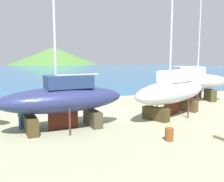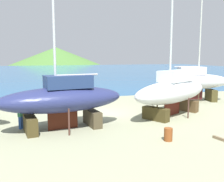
# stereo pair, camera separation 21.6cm
# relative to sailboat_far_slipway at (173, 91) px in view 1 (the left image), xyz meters

# --- Properties ---
(ground_plane) EXTENTS (49.57, 49.57, 0.00)m
(ground_plane) POSITION_rel_sailboat_far_slipway_xyz_m (-5.30, -0.85, -2.18)
(ground_plane) COLOR gray
(sea_water) EXTENTS (168.74, 112.36, 0.01)m
(sea_water) POSITION_rel_sailboat_far_slipway_xyz_m (-5.30, 67.72, -2.18)
(sea_water) COLOR #276195
(sea_water) RESTS_ON ground
(headland_hill) EXTENTS (108.80, 108.80, 21.45)m
(headland_hill) POSITION_rel_sailboat_far_slipway_xyz_m (1.64, 149.64, -2.18)
(headland_hill) COLOR #4B7834
(headland_hill) RESTS_ON ground
(sailboat_far_slipway) EXTENTS (10.10, 7.29, 14.57)m
(sailboat_far_slipway) POSITION_rel_sailboat_far_slipway_xyz_m (0.00, 0.00, 0.00)
(sailboat_far_slipway) COLOR #42381B
(sailboat_far_slipway) RESTS_ON ground
(sailboat_large_starboard) EXTENTS (8.42, 4.09, 12.45)m
(sailboat_large_starboard) POSITION_rel_sailboat_far_slipway_xyz_m (5.95, 5.46, 0.12)
(sailboat_large_starboard) COLOR #463E1F
(sailboat_large_starboard) RESTS_ON ground
(sailboat_small_center) EXTENTS (9.31, 4.22, 16.23)m
(sailboat_small_center) POSITION_rel_sailboat_far_slipway_xyz_m (-9.68, -1.57, 0.02)
(sailboat_small_center) COLOR #42371B
(sailboat_small_center) RESTS_ON ground
(worker) EXTENTS (0.42, 0.50, 1.69)m
(worker) POSITION_rel_sailboat_far_slipway_xyz_m (-12.60, -0.61, -1.31)
(worker) COLOR navy
(worker) RESTS_ON ground
(barrel_rust_mid) EXTENTS (0.71, 0.71, 0.81)m
(barrel_rust_mid) POSITION_rel_sailboat_far_slipway_xyz_m (-3.77, -6.05, -1.78)
(barrel_rust_mid) COLOR brown
(barrel_rust_mid) RESTS_ON ground
(timber_long_fore) EXTENTS (0.45, 1.61, 0.16)m
(timber_long_fore) POSITION_rel_sailboat_far_slipway_xyz_m (-0.54, -7.13, -2.10)
(timber_long_fore) COLOR #7B664A
(timber_long_fore) RESTS_ON ground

